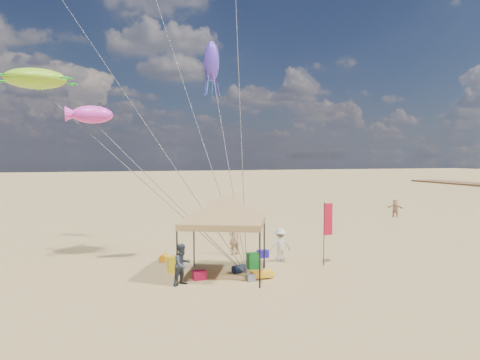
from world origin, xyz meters
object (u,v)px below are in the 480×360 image
at_px(canopy_tent, 224,197).
at_px(chair_green, 253,261).
at_px(feather_flag, 327,223).
at_px(beach_cart, 262,274).
at_px(cooler_red, 199,275).
at_px(person_near_a, 234,238).
at_px(person_far_c, 395,208).
at_px(cooler_blue, 263,254).
at_px(person_near_c, 280,245).
at_px(person_near_b, 182,264).
at_px(chair_yellow, 173,264).

height_order(canopy_tent, chair_green, canopy_tent).
xyz_separation_m(feather_flag, beach_cart, (-3.72, -1.25, -1.80)).
distance_m(feather_flag, cooler_red, 6.56).
distance_m(person_near_a, person_far_c, 19.91).
distance_m(cooler_red, chair_green, 2.99).
height_order(cooler_red, beach_cart, cooler_red).
distance_m(cooler_blue, person_near_a, 1.76).
bearing_deg(cooler_blue, person_near_c, -65.21).
distance_m(chair_green, person_far_c, 21.62).
distance_m(chair_green, person_near_a, 3.09).
height_order(beach_cart, person_near_b, person_near_b).
bearing_deg(canopy_tent, feather_flag, 4.32).
distance_m(chair_green, person_near_b, 4.02).
xyz_separation_m(chair_yellow, person_far_c, (20.90, 12.56, 0.41)).
height_order(beach_cart, person_near_a, person_near_a).
distance_m(cooler_red, chair_yellow, 1.75).
distance_m(cooler_red, person_near_a, 5.08).
bearing_deg(beach_cart, cooler_red, 165.86).
distance_m(canopy_tent, cooler_red, 3.42).
relative_size(chair_green, person_near_c, 0.43).
bearing_deg(person_far_c, person_near_a, -105.13).
distance_m(canopy_tent, feather_flag, 5.36).
bearing_deg(cooler_blue, canopy_tent, -135.02).
distance_m(chair_green, person_near_c, 1.99).
xyz_separation_m(cooler_blue, chair_yellow, (-4.82, -1.55, 0.16)).
bearing_deg(person_near_c, person_far_c, -138.52).
bearing_deg(person_far_c, beach_cart, -94.89).
bearing_deg(person_far_c, chair_yellow, -103.98).
distance_m(chair_yellow, person_near_b, 2.18).
distance_m(canopy_tent, chair_yellow, 3.86).
relative_size(canopy_tent, cooler_blue, 11.26).
relative_size(cooler_red, cooler_blue, 1.00).
relative_size(feather_flag, person_near_c, 1.84).
xyz_separation_m(chair_green, person_near_a, (0.04, 3.05, 0.53)).
xyz_separation_m(cooler_blue, beach_cart, (-1.43, -3.73, 0.01)).
relative_size(cooler_blue, chair_green, 0.77).
height_order(feather_flag, person_near_a, feather_flag).
distance_m(feather_flag, person_near_b, 7.30).
bearing_deg(cooler_blue, person_near_b, -142.64).
bearing_deg(cooler_blue, chair_yellow, -162.16).
distance_m(cooler_blue, chair_green, 2.31).
distance_m(person_near_b, person_near_c, 5.92).
height_order(chair_green, person_near_c, person_near_c).
bearing_deg(person_far_c, person_near_b, -99.89).
bearing_deg(person_far_c, feather_flag, -90.63).
bearing_deg(chair_yellow, chair_green, -6.31).
relative_size(feather_flag, chair_yellow, 4.28).
height_order(chair_green, person_near_b, person_near_b).
bearing_deg(chair_yellow, cooler_blue, 17.84).
xyz_separation_m(beach_cart, person_near_a, (0.24, 4.83, 0.68)).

